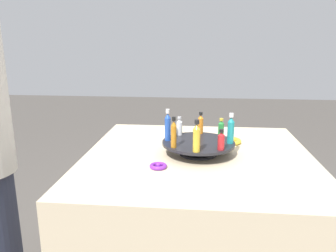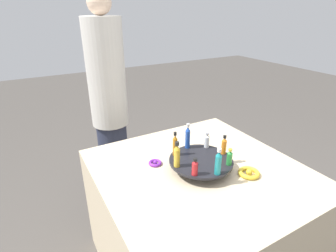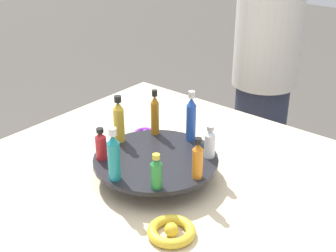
{
  "view_description": "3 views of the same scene",
  "coord_description": "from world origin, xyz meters",
  "px_view_note": "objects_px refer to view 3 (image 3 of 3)",
  "views": [
    {
      "loc": [
        0.0,
        1.45,
        1.24
      ],
      "look_at": [
        0.14,
        0.03,
        0.87
      ],
      "focal_mm": 35.0,
      "sensor_mm": 36.0,
      "label": 1
    },
    {
      "loc": [
        -0.94,
        0.73,
        1.52
      ],
      "look_at": [
        0.26,
        0.05,
        0.9
      ],
      "focal_mm": 28.0,
      "sensor_mm": 36.0,
      "label": 2
    },
    {
      "loc": [
        -0.81,
        -0.72,
        1.42
      ],
      "look_at": [
        0.07,
        0.01,
        0.86
      ],
      "focal_mm": 50.0,
      "sensor_mm": 36.0,
      "label": 3
    }
  ],
  "objects_px": {
    "bottle_green": "(156,172)",
    "ribbon_bow_gold": "(171,231)",
    "bottle_blue": "(191,118)",
    "bottle_gold": "(119,121)",
    "person_figure": "(266,53)",
    "display_stand": "(156,163)",
    "bottle_amber": "(155,114)",
    "bottle_red": "(101,145)",
    "bottle_teal": "(114,156)",
    "ribbon_bow_purple": "(145,133)",
    "bottle_orange": "(198,160)",
    "bottle_clear": "(210,143)"
  },
  "relations": [
    {
      "from": "display_stand",
      "to": "bottle_gold",
      "type": "distance_m",
      "value": 0.16
    },
    {
      "from": "bottle_orange",
      "to": "bottle_blue",
      "type": "bearing_deg",
      "value": 41.7
    },
    {
      "from": "bottle_gold",
      "to": "ribbon_bow_gold",
      "type": "xyz_separation_m",
      "value": [
        -0.17,
        -0.33,
        -0.11
      ]
    },
    {
      "from": "bottle_teal",
      "to": "bottle_green",
      "type": "height_order",
      "value": "bottle_teal"
    },
    {
      "from": "bottle_clear",
      "to": "ribbon_bow_purple",
      "type": "relative_size",
      "value": 1.25
    },
    {
      "from": "bottle_red",
      "to": "ribbon_bow_gold",
      "type": "distance_m",
      "value": 0.32
    },
    {
      "from": "display_stand",
      "to": "ribbon_bow_gold",
      "type": "bearing_deg",
      "value": -131.04
    },
    {
      "from": "ribbon_bow_purple",
      "to": "bottle_clear",
      "type": "bearing_deg",
      "value": -103.0
    },
    {
      "from": "bottle_green",
      "to": "bottle_clear",
      "type": "relative_size",
      "value": 1.0
    },
    {
      "from": "bottle_orange",
      "to": "bottle_blue",
      "type": "relative_size",
      "value": 0.73
    },
    {
      "from": "person_figure",
      "to": "bottle_orange",
      "type": "bearing_deg",
      "value": 7.94
    },
    {
      "from": "bottle_orange",
      "to": "bottle_teal",
      "type": "bearing_deg",
      "value": 131.7
    },
    {
      "from": "bottle_red",
      "to": "ribbon_bow_gold",
      "type": "relative_size",
      "value": 0.81
    },
    {
      "from": "bottle_red",
      "to": "ribbon_bow_purple",
      "type": "bearing_deg",
      "value": 17.31
    },
    {
      "from": "ribbon_bow_purple",
      "to": "ribbon_bow_gold",
      "type": "xyz_separation_m",
      "value": [
        -0.33,
        -0.38,
        0.0
      ]
    },
    {
      "from": "bottle_green",
      "to": "person_figure",
      "type": "relative_size",
      "value": 0.06
    },
    {
      "from": "bottle_red",
      "to": "bottle_teal",
      "type": "bearing_deg",
      "value": -115.8
    },
    {
      "from": "ribbon_bow_gold",
      "to": "person_figure",
      "type": "bearing_deg",
      "value": 18.9
    },
    {
      "from": "bottle_blue",
      "to": "ribbon_bow_purple",
      "type": "relative_size",
      "value": 2.04
    },
    {
      "from": "bottle_red",
      "to": "bottle_amber",
      "type": "distance_m",
      "value": 0.2
    },
    {
      "from": "bottle_green",
      "to": "ribbon_bow_purple",
      "type": "distance_m",
      "value": 0.4
    },
    {
      "from": "bottle_green",
      "to": "ribbon_bow_gold",
      "type": "relative_size",
      "value": 0.82
    },
    {
      "from": "display_stand",
      "to": "ribbon_bow_purple",
      "type": "relative_size",
      "value": 4.6
    },
    {
      "from": "bottle_green",
      "to": "bottle_orange",
      "type": "distance_m",
      "value": 0.11
    },
    {
      "from": "display_stand",
      "to": "bottle_red",
      "type": "relative_size",
      "value": 3.76
    },
    {
      "from": "person_figure",
      "to": "bottle_clear",
      "type": "bearing_deg",
      "value": 7.96
    },
    {
      "from": "bottle_red",
      "to": "bottle_amber",
      "type": "height_order",
      "value": "bottle_amber"
    },
    {
      "from": "bottle_green",
      "to": "ribbon_bow_purple",
      "type": "relative_size",
      "value": 1.24
    },
    {
      "from": "bottle_green",
      "to": "ribbon_bow_gold",
      "type": "xyz_separation_m",
      "value": [
        -0.06,
        -0.09,
        -0.09
      ]
    },
    {
      "from": "bottle_teal",
      "to": "bottle_amber",
      "type": "xyz_separation_m",
      "value": [
        0.25,
        0.09,
        -0.0
      ]
    },
    {
      "from": "display_stand",
      "to": "bottle_orange",
      "type": "xyz_separation_m",
      "value": [
        -0.01,
        -0.14,
        0.07
      ]
    },
    {
      "from": "person_figure",
      "to": "display_stand",
      "type": "bearing_deg",
      "value": 0.0
    },
    {
      "from": "bottle_green",
      "to": "bottle_amber",
      "type": "xyz_separation_m",
      "value": [
        0.21,
        0.19,
        0.02
      ]
    },
    {
      "from": "bottle_teal",
      "to": "bottle_blue",
      "type": "distance_m",
      "value": 0.29
    },
    {
      "from": "display_stand",
      "to": "bottle_teal",
      "type": "relative_size",
      "value": 2.42
    },
    {
      "from": "bottle_red",
      "to": "display_stand",
      "type": "bearing_deg",
      "value": -48.3
    },
    {
      "from": "bottle_clear",
      "to": "ribbon_bow_gold",
      "type": "relative_size",
      "value": 0.82
    },
    {
      "from": "bottle_amber",
      "to": "bottle_gold",
      "type": "relative_size",
      "value": 0.99
    },
    {
      "from": "bottle_teal",
      "to": "bottle_orange",
      "type": "distance_m",
      "value": 0.2
    },
    {
      "from": "bottle_blue",
      "to": "bottle_gold",
      "type": "relative_size",
      "value": 1.08
    },
    {
      "from": "bottle_teal",
      "to": "ribbon_bow_gold",
      "type": "bearing_deg",
      "value": -95.91
    },
    {
      "from": "bottle_red",
      "to": "ribbon_bow_gold",
      "type": "bearing_deg",
      "value": -103.0
    },
    {
      "from": "bottle_clear",
      "to": "bottle_gold",
      "type": "bearing_deg",
      "value": 109.2
    },
    {
      "from": "bottle_amber",
      "to": "ribbon_bow_gold",
      "type": "height_order",
      "value": "bottle_amber"
    },
    {
      "from": "bottle_red",
      "to": "bottle_teal",
      "type": "height_order",
      "value": "bottle_teal"
    },
    {
      "from": "bottle_blue",
      "to": "bottle_gold",
      "type": "bearing_deg",
      "value": 131.7
    },
    {
      "from": "bottle_amber",
      "to": "bottle_green",
      "type": "bearing_deg",
      "value": -138.3
    },
    {
      "from": "bottle_red",
      "to": "bottle_teal",
      "type": "xyz_separation_m",
      "value": [
        -0.05,
        -0.1,
        0.02
      ]
    },
    {
      "from": "bottle_teal",
      "to": "ribbon_bow_purple",
      "type": "xyz_separation_m",
      "value": [
        0.31,
        0.18,
        -0.12
      ]
    },
    {
      "from": "bottle_blue",
      "to": "bottle_gold",
      "type": "distance_m",
      "value": 0.2
    }
  ]
}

